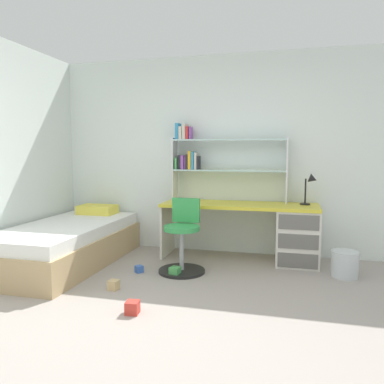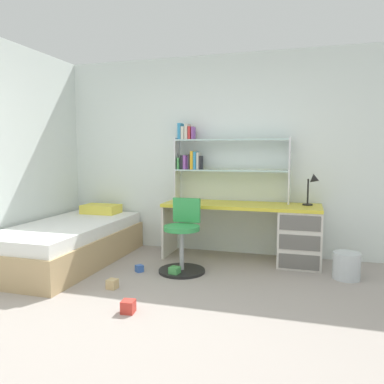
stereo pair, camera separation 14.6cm
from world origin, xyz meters
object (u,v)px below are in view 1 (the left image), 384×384
Objects in this scene: desk_lamp at (311,184)px; toy_block_green_3 at (175,272)px; bookshelf_hutch at (211,156)px; toy_block_blue_2 at (139,269)px; waste_bin at (345,264)px; toy_block_natural_0 at (114,285)px; bed_platform at (67,244)px; desk at (280,230)px; swivel_chair at (182,243)px; toy_block_red_1 at (132,307)px.

toy_block_green_3 is (-1.42, -0.91, -0.91)m from desk_lamp.
toy_block_blue_2 is (-0.61, -1.00, -1.25)m from bookshelf_hutch.
waste_bin reaches higher than toy_block_natural_0.
toy_block_green_3 is (0.43, -0.03, 0.01)m from toy_block_blue_2.
toy_block_natural_0 is at bearing -93.70° from toy_block_blue_2.
toy_block_natural_0 is at bearing -142.66° from desk_lamp.
bookshelf_hutch reaches higher than desk_lamp.
waste_bin is at bearing -53.19° from desk_lamp.
toy_block_blue_2 is (0.97, -0.10, -0.21)m from bed_platform.
desk is 18.62× the size of toy_block_green_3.
bookshelf_hutch is 15.70× the size of toy_block_natural_0.
bookshelf_hutch reaches higher than toy_block_natural_0.
bed_platform is 20.16× the size of toy_block_green_3.
bed_platform is at bearing -150.35° from bookshelf_hutch.
waste_bin is at bearing 8.21° from swivel_chair.
bookshelf_hutch is at bearing 174.54° from desk_lamp.
desk_lamp is 1.92m from toy_block_green_3.
toy_block_natural_0 is 0.92× the size of toy_block_green_3.
waste_bin is 1.83m from toy_block_green_3.
waste_bin is 2.76× the size of toy_block_green_3.
bed_platform is at bearing -164.54° from desk_lamp.
bookshelf_hutch is at bearing 29.65° from bed_platform.
bookshelf_hutch reaches higher than bed_platform.
bookshelf_hutch is 1.29m from desk_lamp.
desk is 1.24m from swivel_chair.
toy_block_natural_0 is at bearing -156.53° from waste_bin.
toy_block_red_1 is (0.40, -0.47, 0.01)m from toy_block_natural_0.
waste_bin is at bearing 13.94° from toy_block_green_3.
bed_platform is 19.40× the size of toy_block_red_1.
desk_lamp is at bearing -5.46° from bookshelf_hutch.
toy_block_blue_2 is 0.75× the size of toy_block_green_3.
waste_bin is (3.17, 0.31, -0.10)m from bed_platform.
swivel_chair is 1.43m from bed_platform.
toy_block_red_1 is at bearing -141.83° from waste_bin.
bookshelf_hutch reaches higher than desk.
toy_block_natural_0 is (-1.89, -1.44, -0.91)m from desk_lamp.
swivel_chair is 7.65× the size of toy_block_red_1.
toy_block_blue_2 is at bearing 86.30° from toy_block_natural_0.
bed_platform is 7.29× the size of waste_bin.
swivel_chair reaches higher than waste_bin.
bed_platform is 1.76m from toy_block_red_1.
toy_block_green_3 is (-1.08, -0.84, -0.35)m from desk.
toy_block_natural_0 reaches higher than toy_block_blue_2.
toy_block_red_1 is (-1.48, -1.91, -0.90)m from desk_lamp.
swivel_chair is 8.68× the size of toy_block_natural_0.
toy_block_natural_0 is at bearing -112.48° from bookshelf_hutch.
bed_platform reaches higher than waste_bin.
bookshelf_hutch is 2.05m from waste_bin.
desk_lamp reaches higher than toy_block_blue_2.
desk is at bearing 28.28° from toy_block_blue_2.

